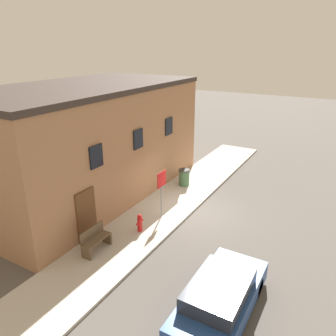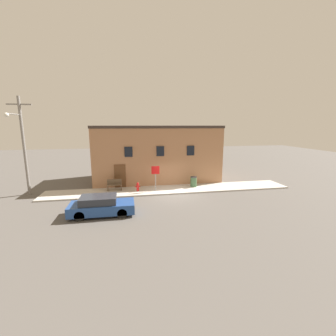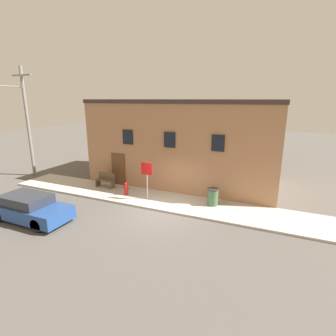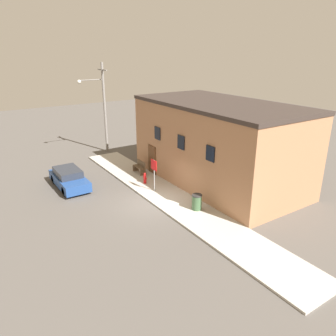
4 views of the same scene
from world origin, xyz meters
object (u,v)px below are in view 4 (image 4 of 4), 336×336
object	(u,v)px
stop_sign	(154,169)
trash_bin	(197,202)
fire_hydrant	(145,178)
bench	(140,167)
utility_pole	(103,104)
parked_car	(69,178)

from	to	relation	value
stop_sign	trash_bin	world-z (taller)	stop_sign
fire_hydrant	bench	world-z (taller)	bench
stop_sign	trash_bin	size ratio (longest dim) A/B	2.33
fire_hydrant	utility_pole	bearing A→B (deg)	174.51
bench	parked_car	world-z (taller)	parked_car
utility_pole	fire_hydrant	bearing A→B (deg)	-5.49
parked_car	trash_bin	bearing A→B (deg)	33.55
stop_sign	utility_pole	xyz separation A→B (m)	(-10.38, 1.01, 2.69)
fire_hydrant	stop_sign	bearing A→B (deg)	-5.82
fire_hydrant	parked_car	bearing A→B (deg)	-119.21
stop_sign	utility_pole	size ratio (longest dim) A/B	0.27
fire_hydrant	bench	bearing A→B (deg)	161.32
stop_sign	bench	xyz separation A→B (m)	(-3.47, 0.82, -1.06)
utility_pole	parked_car	distance (m)	9.09
trash_bin	parked_car	world-z (taller)	parked_car
stop_sign	parked_car	bearing A→B (deg)	-132.85
parked_car	stop_sign	bearing A→B (deg)	47.15
bench	stop_sign	bearing A→B (deg)	-13.23
parked_car	bench	bearing A→B (deg)	83.86
utility_pole	parked_car	xyz separation A→B (m)	(6.35, -5.35, -3.71)
fire_hydrant	utility_pole	world-z (taller)	utility_pole
utility_pole	parked_car	size ratio (longest dim) A/B	1.94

